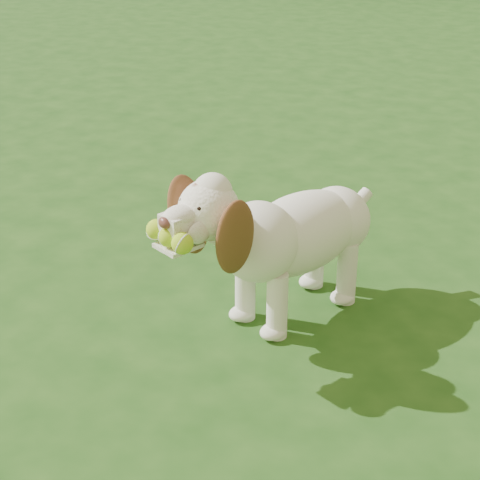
% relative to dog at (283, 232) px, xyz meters
% --- Properties ---
extents(ground, '(80.00, 80.00, 0.00)m').
position_rel_dog_xyz_m(ground, '(0.43, 0.57, -0.40)').
color(ground, '#1C4513').
rests_on(ground, ground).
extents(dog, '(0.69, 1.11, 0.75)m').
position_rel_dog_xyz_m(dog, '(0.00, 0.00, 0.00)').
color(dog, white).
rests_on(dog, ground).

